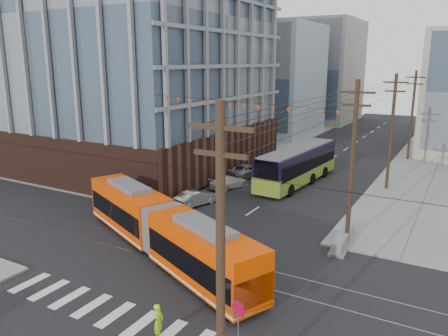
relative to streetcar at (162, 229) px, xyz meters
The scene contains 14 objects.
ground 4.26m from the streetcar, 69.74° to the right, with size 160.00×160.00×0.00m, color slate.
office_building 30.97m from the streetcar, 136.85° to the left, with size 30.00×25.00×28.60m, color #381E16.
bg_bldg_nw_near 51.35m from the streetcar, 107.94° to the left, with size 18.00×16.00×18.00m, color #8C99A5.
bg_bldg_nw_far 70.01m from the streetcar, 100.49° to the left, with size 16.00×18.00×20.00m, color gray.
utility_pole_near 14.28m from the streetcar, 44.40° to the right, with size 0.30×0.30×11.00m, color black.
utility_pole_far 53.41m from the streetcar, 79.35° to the left, with size 0.30×0.30×11.00m, color black.
streetcar is the anchor object (origin of this frame).
city_bus 20.34m from the streetcar, 85.74° to the left, with size 2.88×13.30×3.77m, color black, non-canonical shape.
parked_car_silver 10.11m from the streetcar, 110.76° to the left, with size 1.41×4.03×1.33m, color #AEB0B3.
parked_car_white 15.78m from the streetcar, 103.46° to the left, with size 1.71×4.20×1.22m, color silver.
parked_car_grey 20.73m from the streetcar, 101.60° to the left, with size 2.24×4.86×1.35m, color slate.
pedestrian 8.74m from the streetcar, 53.86° to the right, with size 0.60×0.39×1.65m, color #9EFF15.
stop_sign 10.88m from the streetcar, 35.95° to the right, with size 0.73×0.73×2.40m, color #A4042A, non-canonical shape.
jersey_barrier 12.10m from the streetcar, 36.72° to the left, with size 1.01×4.47×0.89m, color gray.
Camera 1 is at (14.82, -16.92, 12.09)m, focal length 35.00 mm.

